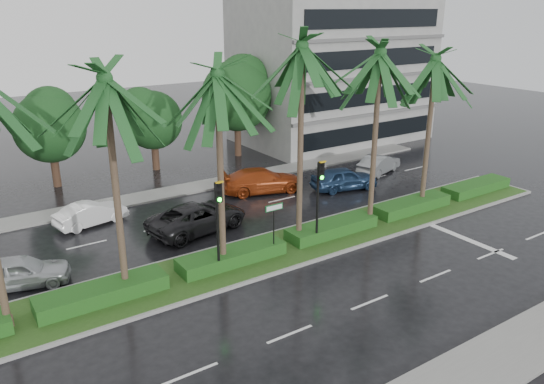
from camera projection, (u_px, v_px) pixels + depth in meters
ground at (297, 257)px, 25.43m from camera, size 120.00×120.00×0.00m
near_sidewalk at (481, 370)px, 17.41m from camera, size 40.00×2.40×0.12m
far_sidewalk at (189, 189)px, 34.82m from camera, size 40.00×2.00×0.12m
median at (285, 248)px, 26.19m from camera, size 36.00×4.00×0.15m
hedge at (285, 241)px, 26.07m from camera, size 35.20×1.40×0.60m
lane_markings at (350, 245)px, 26.69m from camera, size 34.00×13.06×0.01m
palm_row at (262, 77)px, 22.77m from camera, size 26.30×4.20×10.36m
signal_median_left at (218, 214)px, 22.57m from camera, size 0.34×0.42×4.36m
signal_median_right at (319, 190)px, 25.46m from camera, size 0.34×0.42×4.36m
street_sign at (274, 217)px, 24.58m from camera, size 0.95×0.09×2.60m
bg_trees at (156, 105)px, 37.84m from camera, size 33.18×5.51×7.95m
building at (332, 71)px, 46.50m from camera, size 16.00×10.00×12.00m
car_silver at (20, 272)px, 22.51m from camera, size 2.70×4.37×1.39m
car_white at (91, 214)px, 29.01m from camera, size 2.12×4.10×1.29m
car_darkgrey at (198, 217)px, 28.20m from camera, size 3.53×5.91×1.54m
car_red at (262, 180)px, 34.14m from camera, size 3.58×5.72×1.54m
car_blue at (344, 178)px, 34.62m from camera, size 2.74×4.68×1.50m
car_grey at (379, 164)px, 38.09m from camera, size 2.65×4.37×1.36m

